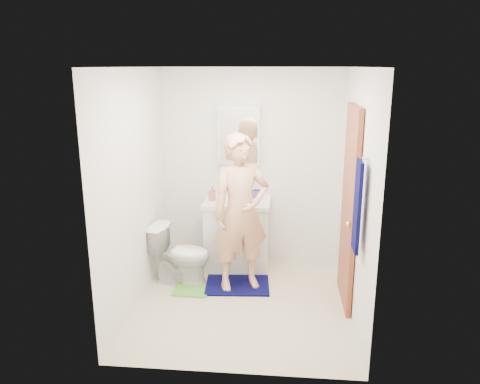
% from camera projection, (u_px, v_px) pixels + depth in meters
% --- Properties ---
extents(floor, '(2.20, 2.40, 0.02)m').
position_uv_depth(floor, '(243.00, 302.00, 4.95)').
color(floor, beige).
rests_on(floor, ground).
extents(ceiling, '(2.20, 2.40, 0.02)m').
position_uv_depth(ceiling, '(243.00, 66.00, 4.32)').
color(ceiling, white).
rests_on(ceiling, ground).
extents(wall_back, '(2.20, 0.02, 2.40)m').
position_uv_depth(wall_back, '(252.00, 167.00, 5.80)').
color(wall_back, white).
rests_on(wall_back, ground).
extents(wall_front, '(2.20, 0.02, 2.40)m').
position_uv_depth(wall_front, '(229.00, 234.00, 3.47)').
color(wall_front, white).
rests_on(wall_front, ground).
extents(wall_left, '(0.02, 2.40, 2.40)m').
position_uv_depth(wall_left, '(134.00, 189.00, 4.74)').
color(wall_left, white).
rests_on(wall_left, ground).
extents(wall_right, '(0.02, 2.40, 2.40)m').
position_uv_depth(wall_right, '(357.00, 195.00, 4.54)').
color(wall_right, white).
rests_on(wall_right, ground).
extents(vanity_cabinet, '(0.75, 0.55, 0.80)m').
position_uv_depth(vanity_cabinet, '(237.00, 235.00, 5.74)').
color(vanity_cabinet, white).
rests_on(vanity_cabinet, floor).
extents(countertop, '(0.79, 0.59, 0.05)m').
position_uv_depth(countertop, '(237.00, 202.00, 5.63)').
color(countertop, white).
rests_on(countertop, vanity_cabinet).
extents(sink_basin, '(0.40, 0.40, 0.03)m').
position_uv_depth(sink_basin, '(237.00, 201.00, 5.62)').
color(sink_basin, white).
rests_on(sink_basin, countertop).
extents(faucet, '(0.03, 0.03, 0.12)m').
position_uv_depth(faucet, '(239.00, 191.00, 5.78)').
color(faucet, silver).
rests_on(faucet, countertop).
extents(medicine_cabinet, '(0.50, 0.12, 0.70)m').
position_uv_depth(medicine_cabinet, '(239.00, 135.00, 5.64)').
color(medicine_cabinet, white).
rests_on(medicine_cabinet, wall_back).
extents(mirror_panel, '(0.46, 0.01, 0.66)m').
position_uv_depth(mirror_panel, '(238.00, 136.00, 5.58)').
color(mirror_panel, white).
rests_on(mirror_panel, wall_back).
extents(door, '(0.05, 0.80, 2.05)m').
position_uv_depth(door, '(349.00, 207.00, 4.73)').
color(door, '#A2492C').
rests_on(door, ground).
extents(door_knob, '(0.07, 0.07, 0.07)m').
position_uv_depth(door_knob, '(349.00, 225.00, 4.45)').
color(door_knob, gold).
rests_on(door_knob, door).
extents(towel, '(0.03, 0.24, 0.80)m').
position_uv_depth(towel, '(357.00, 207.00, 3.98)').
color(towel, '#06063D').
rests_on(towel, wall_right).
extents(towel_hook, '(0.06, 0.02, 0.02)m').
position_uv_depth(towel_hook, '(366.00, 158.00, 3.87)').
color(towel_hook, silver).
rests_on(towel_hook, wall_right).
extents(toilet, '(0.71, 0.47, 0.68)m').
position_uv_depth(toilet, '(181.00, 254.00, 5.32)').
color(toilet, white).
rests_on(toilet, floor).
extents(bath_mat, '(0.75, 0.56, 0.02)m').
position_uv_depth(bath_mat, '(237.00, 285.00, 5.29)').
color(bath_mat, '#06063D').
rests_on(bath_mat, floor).
extents(green_rug, '(0.40, 0.34, 0.02)m').
position_uv_depth(green_rug, '(191.00, 290.00, 5.18)').
color(green_rug, '#5FAF3A').
rests_on(green_rug, floor).
extents(soap_dispenser, '(0.10, 0.10, 0.17)m').
position_uv_depth(soap_dispenser, '(212.00, 193.00, 5.60)').
color(soap_dispenser, '#B95B56').
rests_on(soap_dispenser, countertop).
extents(toothbrush_cup, '(0.15, 0.15, 0.09)m').
position_uv_depth(toothbrush_cup, '(256.00, 194.00, 5.72)').
color(toothbrush_cup, '#62479C').
rests_on(toothbrush_cup, countertop).
extents(man, '(0.73, 0.61, 1.72)m').
position_uv_depth(man, '(241.00, 213.00, 5.03)').
color(man, '#E0A47E').
rests_on(man, bath_mat).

